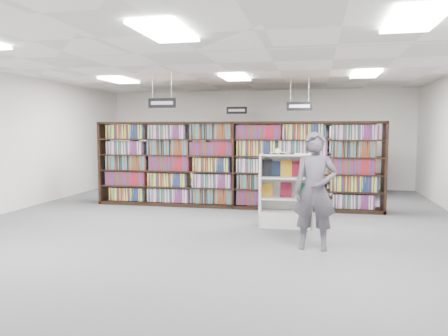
% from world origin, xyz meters
% --- Properties ---
extents(floor, '(12.00, 12.00, 0.00)m').
position_xyz_m(floor, '(0.00, 0.00, 0.00)').
color(floor, '#525257').
rests_on(floor, ground).
extents(ceiling, '(10.00, 12.00, 0.10)m').
position_xyz_m(ceiling, '(0.00, 0.00, 3.20)').
color(ceiling, white).
rests_on(ceiling, wall_back).
extents(wall_back, '(10.00, 0.10, 3.20)m').
position_xyz_m(wall_back, '(0.00, 6.00, 1.60)').
color(wall_back, silver).
rests_on(wall_back, ground).
extents(wall_front, '(10.00, 0.10, 3.20)m').
position_xyz_m(wall_front, '(0.00, -6.00, 1.60)').
color(wall_front, silver).
rests_on(wall_front, ground).
extents(bookshelf_row_near, '(7.00, 0.60, 2.10)m').
position_xyz_m(bookshelf_row_near, '(0.00, 2.00, 1.05)').
color(bookshelf_row_near, black).
rests_on(bookshelf_row_near, floor).
extents(bookshelf_row_mid, '(7.00, 0.60, 2.10)m').
position_xyz_m(bookshelf_row_mid, '(0.00, 4.00, 1.05)').
color(bookshelf_row_mid, black).
rests_on(bookshelf_row_mid, floor).
extents(bookshelf_row_far, '(7.00, 0.60, 2.10)m').
position_xyz_m(bookshelf_row_far, '(0.00, 5.70, 1.05)').
color(bookshelf_row_far, black).
rests_on(bookshelf_row_far, floor).
extents(aisle_sign_left, '(0.65, 0.02, 0.80)m').
position_xyz_m(aisle_sign_left, '(-1.50, 1.00, 2.53)').
color(aisle_sign_left, '#B2B2B7').
rests_on(aisle_sign_left, ceiling).
extents(aisle_sign_right, '(0.65, 0.02, 0.80)m').
position_xyz_m(aisle_sign_right, '(1.50, 3.00, 2.53)').
color(aisle_sign_right, '#B2B2B7').
rests_on(aisle_sign_right, ceiling).
extents(aisle_sign_center, '(0.65, 0.02, 0.80)m').
position_xyz_m(aisle_sign_center, '(-0.50, 5.00, 2.53)').
color(aisle_sign_center, '#B2B2B7').
rests_on(aisle_sign_center, ceiling).
extents(troffer_front_center, '(0.60, 1.20, 0.04)m').
position_xyz_m(troffer_front_center, '(0.00, -3.00, 3.16)').
color(troffer_front_center, white).
rests_on(troffer_front_center, ceiling).
extents(troffer_front_right, '(0.60, 1.20, 0.04)m').
position_xyz_m(troffer_front_right, '(3.00, -3.00, 3.16)').
color(troffer_front_right, white).
rests_on(troffer_front_right, ceiling).
extents(troffer_back_left, '(0.60, 1.20, 0.04)m').
position_xyz_m(troffer_back_left, '(-3.00, 2.00, 3.16)').
color(troffer_back_left, white).
rests_on(troffer_back_left, ceiling).
extents(troffer_back_center, '(0.60, 1.20, 0.04)m').
position_xyz_m(troffer_back_center, '(0.00, 2.00, 3.16)').
color(troffer_back_center, white).
rests_on(troffer_back_center, ceiling).
extents(troffer_back_right, '(0.60, 1.20, 0.04)m').
position_xyz_m(troffer_back_right, '(3.00, 2.00, 3.16)').
color(troffer_back_right, white).
rests_on(troffer_back_right, ceiling).
extents(endcap_display, '(1.04, 0.55, 1.43)m').
position_xyz_m(endcap_display, '(1.37, 0.12, 0.48)').
color(endcap_display, white).
rests_on(endcap_display, floor).
extents(open_book, '(0.62, 0.40, 0.13)m').
position_xyz_m(open_book, '(1.21, 0.08, 1.47)').
color(open_book, black).
rests_on(open_book, endcap_display).
extents(shopper, '(0.71, 0.49, 1.87)m').
position_xyz_m(shopper, '(1.92, -1.47, 0.94)').
color(shopper, '#48444D').
rests_on(shopper, floor).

